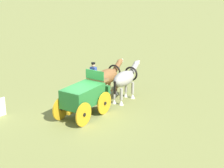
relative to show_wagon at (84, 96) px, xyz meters
name	(u,v)px	position (x,y,z in m)	size (l,w,h in m)	color
ground_plane	(83,117)	(-0.14, -0.03, -1.24)	(220.00, 220.00, 0.00)	olive
show_wagon	(84,96)	(0.00, 0.00, 0.00)	(5.61, 2.35, 2.85)	#236B2D
draft_horse_near	(108,77)	(3.25, 1.36, 0.12)	(3.09, 1.37, 2.23)	brown
draft_horse_off	(125,79)	(3.52, 0.09, 0.18)	(3.05, 1.34, 2.30)	#9E998E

